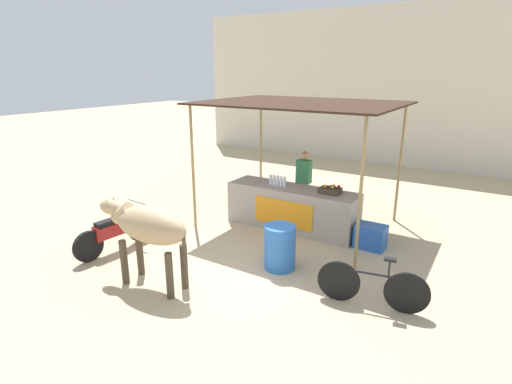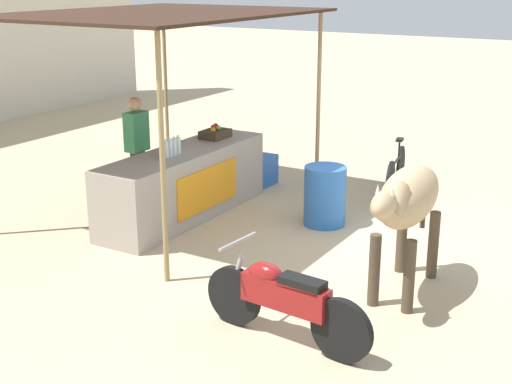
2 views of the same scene
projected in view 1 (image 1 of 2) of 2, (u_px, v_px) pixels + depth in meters
name	position (u px, v px, depth m)	size (l,w,h in m)	color
ground_plane	(237.00, 266.00, 7.40)	(60.00, 60.00, 0.00)	tan
building_wall_far	(391.00, 88.00, 14.69)	(16.00, 0.50, 5.70)	beige
stall_counter	(292.00, 208.00, 9.04)	(3.00, 0.82, 0.96)	#9E9389
stall_awning	(301.00, 107.00, 8.64)	(4.20, 3.20, 2.81)	#382319
water_bottle_row	(278.00, 181.00, 9.01)	(0.43, 0.07, 0.25)	silver
fruit_crate	(330.00, 190.00, 8.48)	(0.44, 0.32, 0.18)	#3F3326
vendor_behind_counter	(303.00, 184.00, 9.58)	(0.34, 0.22, 1.65)	#383842
cooler_box	(370.00, 237.00, 8.09)	(0.60, 0.44, 0.48)	blue
water_barrel	(280.00, 247.00, 7.21)	(0.57, 0.57, 0.82)	blue
cow	(148.00, 227.00, 6.47)	(1.83, 0.60, 1.44)	tan
motorcycle_parked	(117.00, 230.00, 7.93)	(0.55, 1.80, 0.90)	black
bicycle_leaning	(372.00, 286.00, 6.03)	(1.64, 0.36, 0.85)	black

